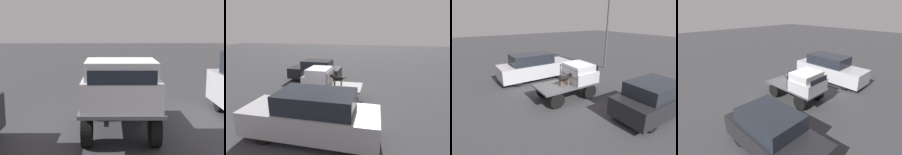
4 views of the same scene
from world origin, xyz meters
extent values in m
plane|color=#38383A|center=(0.00, 0.00, 0.00)|extent=(80.00, 80.00, 0.00)
cylinder|color=black|center=(1.10, 0.77, 0.42)|extent=(0.84, 0.24, 0.84)
cylinder|color=black|center=(1.10, -0.77, 0.42)|extent=(0.84, 0.24, 0.84)
cylinder|color=black|center=(-1.10, 0.77, 0.42)|extent=(0.84, 0.24, 0.84)
cylinder|color=black|center=(-1.10, -0.77, 0.42)|extent=(0.84, 0.24, 0.84)
cube|color=black|center=(0.00, 0.33, 0.73)|extent=(3.26, 0.10, 0.18)
cube|color=black|center=(0.00, -0.33, 0.73)|extent=(3.26, 0.10, 0.18)
cube|color=#4C4C4F|center=(0.00, 0.00, 0.86)|extent=(3.54, 1.86, 0.08)
cube|color=#B7B7BC|center=(0.96, 0.00, 1.22)|extent=(1.53, 1.74, 0.65)
cube|color=#B7B7BC|center=(0.84, 0.00, 1.75)|extent=(1.30, 1.60, 0.40)
cube|color=black|center=(1.71, 0.00, 1.69)|extent=(0.02, 1.43, 0.30)
cube|color=#4C4C4F|center=(0.12, 0.85, 1.37)|extent=(0.04, 0.04, 0.94)
cube|color=#4C4C4F|center=(0.12, -0.85, 1.37)|extent=(0.04, 0.04, 0.94)
cube|color=#4C4C4F|center=(0.12, 0.00, 1.82)|extent=(0.04, 1.70, 0.04)
cube|color=#4C4C4F|center=(0.12, 0.00, 1.37)|extent=(0.04, 1.70, 0.04)
cylinder|color=brown|center=(-0.08, -0.09, 1.06)|extent=(0.06, 0.06, 0.32)
cylinder|color=brown|center=(-0.08, -0.30, 1.06)|extent=(0.06, 0.06, 0.32)
cylinder|color=brown|center=(-0.50, -0.09, 1.06)|extent=(0.06, 0.06, 0.32)
cylinder|color=brown|center=(-0.50, -0.30, 1.06)|extent=(0.06, 0.06, 0.32)
ellipsoid|color=black|center=(-0.29, -0.20, 1.31)|extent=(0.68, 0.28, 0.28)
sphere|color=brown|center=(-0.10, -0.20, 1.26)|extent=(0.13, 0.13, 0.13)
cylinder|color=black|center=(0.00, -0.20, 1.39)|extent=(0.20, 0.15, 0.19)
sphere|color=black|center=(0.11, -0.20, 1.44)|extent=(0.20, 0.20, 0.20)
cone|color=brown|center=(0.20, -0.20, 1.42)|extent=(0.11, 0.11, 0.11)
cone|color=black|center=(0.10, -0.14, 1.53)|extent=(0.06, 0.08, 0.10)
cone|color=black|center=(0.10, -0.25, 1.53)|extent=(0.06, 0.08, 0.10)
cylinder|color=black|center=(-0.68, -0.20, 1.34)|extent=(0.29, 0.04, 0.19)
cylinder|color=black|center=(-1.78, 3.25, 0.30)|extent=(0.60, 0.20, 0.60)
camera|label=1|loc=(7.89, -0.24, 2.74)|focal=50.00mm
camera|label=2|loc=(-2.52, 9.91, 4.21)|focal=28.00mm
camera|label=3|loc=(-5.18, -7.78, 4.50)|focal=28.00mm
camera|label=4|loc=(6.70, -7.15, 5.27)|focal=28.00mm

